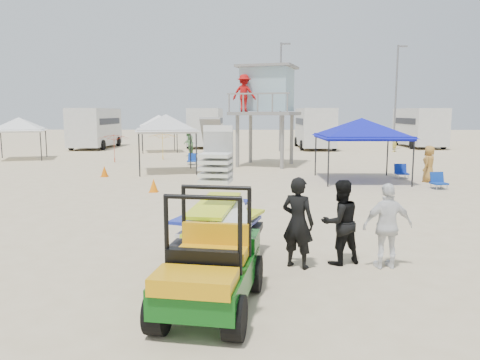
{
  "coord_description": "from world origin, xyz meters",
  "views": [
    {
      "loc": [
        0.74,
        -8.38,
        2.96
      ],
      "look_at": [
        0.5,
        3.0,
        1.3
      ],
      "focal_mm": 35.0,
      "sensor_mm": 36.0,
      "label": 1
    }
  ],
  "objects_px": {
    "man_left": "(298,223)",
    "lifeguard_tower": "(264,93)",
    "canopy_blue": "(362,121)",
    "utility_cart": "(209,257)",
    "surf_trailer": "(219,214)"
  },
  "relations": [
    {
      "from": "surf_trailer",
      "to": "lifeguard_tower",
      "type": "xyz_separation_m",
      "value": [
        1.35,
        17.06,
        3.01
      ]
    },
    {
      "from": "surf_trailer",
      "to": "lifeguard_tower",
      "type": "relative_size",
      "value": 0.52
    },
    {
      "from": "utility_cart",
      "to": "lifeguard_tower",
      "type": "xyz_separation_m",
      "value": [
        1.36,
        19.39,
        3.14
      ]
    },
    {
      "from": "utility_cart",
      "to": "canopy_blue",
      "type": "distance_m",
      "value": 14.67
    },
    {
      "from": "lifeguard_tower",
      "to": "canopy_blue",
      "type": "xyz_separation_m",
      "value": [
        4.02,
        -5.85,
        -1.42
      ]
    },
    {
      "from": "utility_cart",
      "to": "man_left",
      "type": "height_order",
      "value": "utility_cart"
    },
    {
      "from": "man_left",
      "to": "canopy_blue",
      "type": "height_order",
      "value": "canopy_blue"
    },
    {
      "from": "utility_cart",
      "to": "canopy_blue",
      "type": "relative_size",
      "value": 0.71
    },
    {
      "from": "canopy_blue",
      "to": "utility_cart",
      "type": "bearing_deg",
      "value": -111.64
    },
    {
      "from": "man_left",
      "to": "lifeguard_tower",
      "type": "relative_size",
      "value": 0.33
    },
    {
      "from": "lifeguard_tower",
      "to": "canopy_blue",
      "type": "relative_size",
      "value": 1.5
    },
    {
      "from": "man_left",
      "to": "lifeguard_tower",
      "type": "height_order",
      "value": "lifeguard_tower"
    },
    {
      "from": "man_left",
      "to": "lifeguard_tower",
      "type": "bearing_deg",
      "value": -59.57
    },
    {
      "from": "surf_trailer",
      "to": "man_left",
      "type": "height_order",
      "value": "surf_trailer"
    },
    {
      "from": "lifeguard_tower",
      "to": "canopy_blue",
      "type": "height_order",
      "value": "lifeguard_tower"
    }
  ]
}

